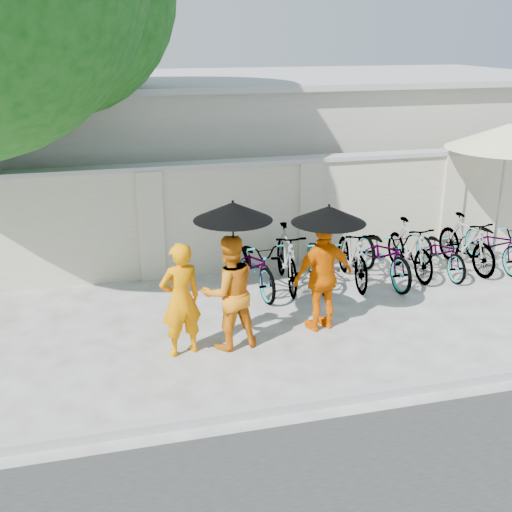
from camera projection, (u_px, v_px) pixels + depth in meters
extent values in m
plane|color=silver|center=(247.00, 347.00, 9.21)|extent=(80.00, 80.00, 0.00)
cube|color=#A5A5A5|center=(281.00, 407.00, 7.64)|extent=(40.00, 0.16, 0.12)
cube|color=beige|center=(257.00, 217.00, 12.04)|extent=(20.00, 0.30, 2.00)
cube|color=#B9B6AA|center=(257.00, 148.00, 15.55)|extent=(14.00, 6.00, 3.20)
imported|color=#FF8C00|center=(181.00, 300.00, 8.79)|extent=(0.68, 0.53, 1.63)
imported|color=orange|center=(229.00, 292.00, 8.98)|extent=(0.90, 0.74, 1.67)
cylinder|color=black|center=(233.00, 250.00, 8.70)|extent=(0.02, 0.02, 1.08)
cone|color=black|center=(233.00, 211.00, 8.52)|extent=(1.07, 1.07, 0.25)
imported|color=#F46D00|center=(323.00, 276.00, 9.54)|extent=(1.06, 0.62, 1.69)
cylinder|color=black|center=(328.00, 243.00, 9.29)|extent=(0.02, 0.02, 0.86)
cone|color=black|center=(329.00, 214.00, 9.14)|extent=(1.08, 1.08, 0.25)
cylinder|color=#A5A5A5|center=(492.00, 260.00, 12.58)|extent=(0.51, 0.51, 0.10)
cylinder|color=gray|center=(500.00, 203.00, 12.19)|extent=(0.06, 0.06, 2.42)
cone|color=beige|center=(508.00, 136.00, 11.77)|extent=(2.40, 2.40, 0.46)
imported|color=gray|center=(255.00, 264.00, 11.07)|extent=(0.86, 1.91, 0.97)
imported|color=gray|center=(287.00, 257.00, 11.24)|extent=(0.72, 1.85, 1.08)
imported|color=gray|center=(318.00, 260.00, 11.41)|extent=(0.81, 1.75, 0.88)
imported|color=gray|center=(352.00, 254.00, 11.41)|extent=(0.70, 1.83, 1.07)
imported|color=gray|center=(384.00, 254.00, 11.52)|extent=(0.80, 1.98, 1.02)
imported|color=gray|center=(410.00, 248.00, 11.80)|extent=(0.51, 1.71, 1.02)
imported|color=gray|center=(441.00, 252.00, 11.88)|extent=(0.64, 1.66, 0.86)
imported|color=gray|center=(466.00, 243.00, 12.10)|extent=(0.62, 1.75, 1.03)
imported|color=gray|center=(495.00, 243.00, 12.22)|extent=(0.72, 1.80, 0.93)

